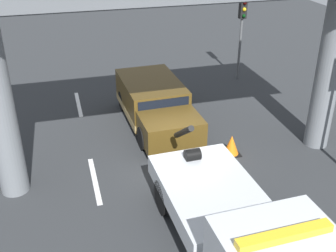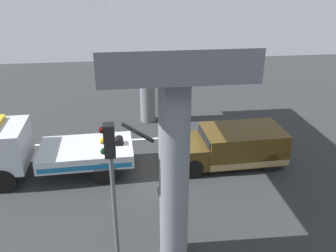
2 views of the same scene
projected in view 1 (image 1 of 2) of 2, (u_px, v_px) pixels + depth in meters
ground_plane at (180, 168)px, 13.90m from camera, size 60.00×40.00×0.10m
lane_stripe_west at (78, 104)px, 18.31m from camera, size 2.60×0.16×0.01m
lane_stripe_mid at (95, 180)px, 13.20m from camera, size 2.60×0.16×0.01m
tow_truck_white at (244, 234)px, 9.30m from camera, size 7.29×2.58×2.46m
towed_van_green at (155, 105)px, 16.41m from camera, size 5.26×2.35×1.58m
traffic_light_near at (242, 22)px, 19.73m from camera, size 0.39×0.32×3.92m
traffic_cone_orange at (231, 145)px, 14.46m from camera, size 0.61×0.61×0.72m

